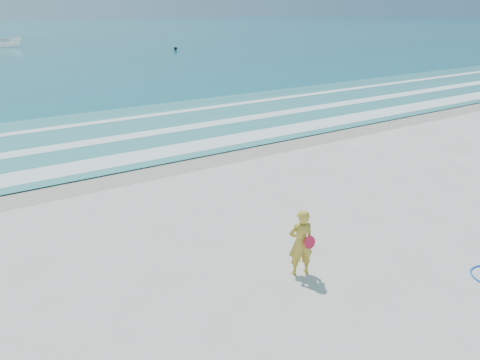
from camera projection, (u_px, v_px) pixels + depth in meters
ground at (347, 284)px, 9.48m from camera, size 400.00×400.00×0.00m
wet_sand at (159, 166)px, 16.47m from camera, size 400.00×2.40×0.00m
shallow at (110, 134)px, 20.34m from camera, size 400.00×10.00×0.01m
foam_near at (144, 155)px, 17.47m from camera, size 400.00×1.40×0.01m
foam_mid at (117, 138)px, 19.72m from camera, size 400.00×0.90×0.01m
foam_far at (92, 123)px, 22.28m from camera, size 400.00×0.60×0.01m
boat at (7, 42)px, 62.63m from camera, size 4.07×2.13×1.49m
buoy at (176, 48)px, 58.78m from camera, size 0.44×0.44×0.44m
woman at (301, 243)px, 9.60m from camera, size 0.62×0.51×1.46m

